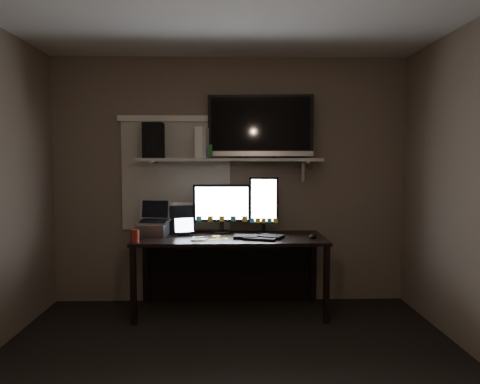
{
  "coord_description": "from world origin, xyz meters",
  "views": [
    {
      "loc": [
        -0.02,
        -3.0,
        1.47
      ],
      "look_at": [
        0.09,
        1.25,
        1.17
      ],
      "focal_mm": 35.0,
      "sensor_mm": 36.0,
      "label": 1
    }
  ],
  "objects_px": {
    "laptop": "(154,218)",
    "game_console": "(203,143)",
    "cup": "(135,236)",
    "monitor_landscape": "(222,208)",
    "tv": "(261,127)",
    "speaker": "(154,141)",
    "mouse": "(313,236)",
    "monitor_portrait": "(264,205)",
    "tablet": "(184,226)",
    "desk": "(230,252)",
    "keyboard": "(258,237)"
  },
  "relations": [
    {
      "from": "desk",
      "to": "speaker",
      "type": "height_order",
      "value": "speaker"
    },
    {
      "from": "monitor_landscape",
      "to": "tv",
      "type": "relative_size",
      "value": 0.55
    },
    {
      "from": "keyboard",
      "to": "tv",
      "type": "height_order",
      "value": "tv"
    },
    {
      "from": "monitor_landscape",
      "to": "tablet",
      "type": "distance_m",
      "value": 0.42
    },
    {
      "from": "tv",
      "to": "tablet",
      "type": "bearing_deg",
      "value": -162.37
    },
    {
      "from": "mouse",
      "to": "tv",
      "type": "xyz_separation_m",
      "value": [
        -0.47,
        0.36,
        1.04
      ]
    },
    {
      "from": "monitor_portrait",
      "to": "speaker",
      "type": "xyz_separation_m",
      "value": [
        -1.08,
        0.05,
        0.64
      ]
    },
    {
      "from": "monitor_landscape",
      "to": "game_console",
      "type": "bearing_deg",
      "value": -174.87
    },
    {
      "from": "monitor_landscape",
      "to": "laptop",
      "type": "height_order",
      "value": "monitor_landscape"
    },
    {
      "from": "cup",
      "to": "laptop",
      "type": "bearing_deg",
      "value": 72.23
    },
    {
      "from": "speaker",
      "to": "mouse",
      "type": "bearing_deg",
      "value": -11.28
    },
    {
      "from": "monitor_portrait",
      "to": "game_console",
      "type": "xyz_separation_m",
      "value": [
        -0.6,
        0.05,
        0.61
      ]
    },
    {
      "from": "game_console",
      "to": "cup",
      "type": "bearing_deg",
      "value": -124.42
    },
    {
      "from": "desk",
      "to": "game_console",
      "type": "bearing_deg",
      "value": 163.55
    },
    {
      "from": "desk",
      "to": "keyboard",
      "type": "relative_size",
      "value": 3.91
    },
    {
      "from": "monitor_portrait",
      "to": "keyboard",
      "type": "distance_m",
      "value": 0.37
    },
    {
      "from": "monitor_portrait",
      "to": "tv",
      "type": "bearing_deg",
      "value": 110.72
    },
    {
      "from": "cup",
      "to": "monitor_landscape",
      "type": "bearing_deg",
      "value": 32.13
    },
    {
      "from": "monitor_portrait",
      "to": "mouse",
      "type": "bearing_deg",
      "value": -25.09
    },
    {
      "from": "tablet",
      "to": "game_console",
      "type": "distance_m",
      "value": 0.84
    },
    {
      "from": "tablet",
      "to": "laptop",
      "type": "height_order",
      "value": "laptop"
    },
    {
      "from": "laptop",
      "to": "keyboard",
      "type": "bearing_deg",
      "value": -0.88
    },
    {
      "from": "monitor_portrait",
      "to": "tablet",
      "type": "relative_size",
      "value": 2.68
    },
    {
      "from": "monitor_portrait",
      "to": "mouse",
      "type": "height_order",
      "value": "monitor_portrait"
    },
    {
      "from": "monitor_portrait",
      "to": "speaker",
      "type": "height_order",
      "value": "speaker"
    },
    {
      "from": "mouse",
      "to": "laptop",
      "type": "height_order",
      "value": "laptop"
    },
    {
      "from": "monitor_portrait",
      "to": "game_console",
      "type": "relative_size",
      "value": 1.9
    },
    {
      "from": "desk",
      "to": "mouse",
      "type": "bearing_deg",
      "value": -16.77
    },
    {
      "from": "cup",
      "to": "keyboard",
      "type": "bearing_deg",
      "value": 9.13
    },
    {
      "from": "monitor_landscape",
      "to": "tv",
      "type": "xyz_separation_m",
      "value": [
        0.39,
        0.03,
        0.81
      ]
    },
    {
      "from": "desk",
      "to": "tv",
      "type": "relative_size",
      "value": 1.72
    },
    {
      "from": "cup",
      "to": "speaker",
      "type": "distance_m",
      "value": 0.99
    },
    {
      "from": "tablet",
      "to": "laptop",
      "type": "distance_m",
      "value": 0.31
    },
    {
      "from": "speaker",
      "to": "keyboard",
      "type": "bearing_deg",
      "value": -15.79
    },
    {
      "from": "mouse",
      "to": "game_console",
      "type": "xyz_separation_m",
      "value": [
        -1.04,
        0.31,
        0.88
      ]
    },
    {
      "from": "cup",
      "to": "tv",
      "type": "bearing_deg",
      "value": 24.15
    },
    {
      "from": "monitor_landscape",
      "to": "tablet",
      "type": "xyz_separation_m",
      "value": [
        -0.36,
        -0.15,
        -0.16
      ]
    },
    {
      "from": "monitor_portrait",
      "to": "mouse",
      "type": "xyz_separation_m",
      "value": [
        0.44,
        -0.26,
        -0.27
      ]
    },
    {
      "from": "desk",
      "to": "tablet",
      "type": "distance_m",
      "value": 0.52
    },
    {
      "from": "keyboard",
      "to": "laptop",
      "type": "height_order",
      "value": "laptop"
    },
    {
      "from": "desk",
      "to": "game_console",
      "type": "xyz_separation_m",
      "value": [
        -0.27,
        0.08,
        1.08
      ]
    },
    {
      "from": "cup",
      "to": "tv",
      "type": "relative_size",
      "value": 0.11
    },
    {
      "from": "laptop",
      "to": "tablet",
      "type": "bearing_deg",
      "value": 6.47
    },
    {
      "from": "monitor_portrait",
      "to": "cup",
      "type": "relative_size",
      "value": 5.05
    },
    {
      "from": "desk",
      "to": "laptop",
      "type": "distance_m",
      "value": 0.82
    },
    {
      "from": "monitor_portrait",
      "to": "tablet",
      "type": "distance_m",
      "value": 0.8
    },
    {
      "from": "desk",
      "to": "monitor_landscape",
      "type": "distance_m",
      "value": 0.44
    },
    {
      "from": "keyboard",
      "to": "game_console",
      "type": "relative_size",
      "value": 1.53
    },
    {
      "from": "laptop",
      "to": "game_console",
      "type": "distance_m",
      "value": 0.88
    },
    {
      "from": "monitor_landscape",
      "to": "laptop",
      "type": "xyz_separation_m",
      "value": [
        -0.66,
        -0.13,
        -0.08
      ]
    }
  ]
}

